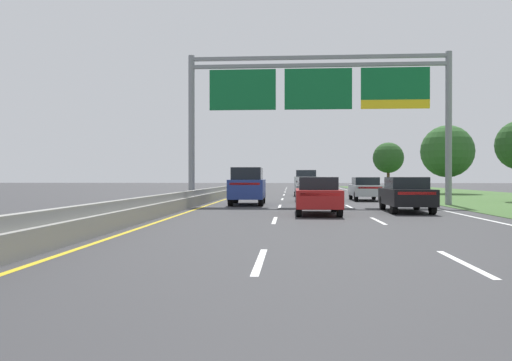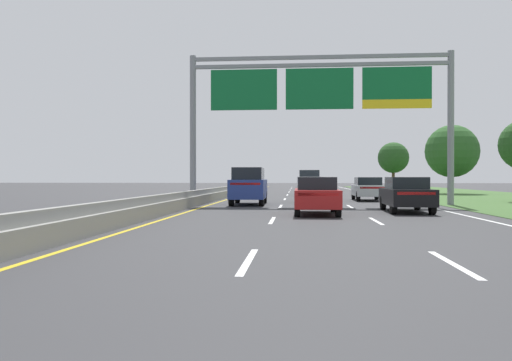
% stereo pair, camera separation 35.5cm
% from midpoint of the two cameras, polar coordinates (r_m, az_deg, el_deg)
% --- Properties ---
extents(ground_plane, '(220.00, 220.00, 0.00)m').
position_cam_midpoint_polar(ground_plane, '(33.95, 5.74, -2.29)').
color(ground_plane, '#333335').
extents(lane_striping, '(11.96, 106.00, 0.01)m').
position_cam_midpoint_polar(lane_striping, '(33.49, 5.76, -2.32)').
color(lane_striping, white).
rests_on(lane_striping, ground).
extents(median_barrier_concrete, '(0.60, 110.00, 0.85)m').
position_cam_midpoint_polar(median_barrier_concrete, '(34.36, -5.34, -1.66)').
color(median_barrier_concrete, gray).
rests_on(median_barrier_concrete, ground).
extents(overhead_sign_gantry, '(15.06, 0.42, 8.68)m').
position_cam_midpoint_polar(overhead_sign_gantry, '(29.67, 6.63, 9.35)').
color(overhead_sign_gantry, gray).
rests_on(overhead_sign_gantry, ground).
extents(pickup_truck_white, '(2.11, 5.44, 2.20)m').
position_cam_midpoint_polar(pickup_truck_white, '(44.16, 5.41, -0.28)').
color(pickup_truck_white, silver).
rests_on(pickup_truck_white, ground).
extents(car_silver_right_lane_sedan, '(1.85, 4.41, 1.57)m').
position_cam_midpoint_polar(car_silver_right_lane_sedan, '(35.09, 11.87, -0.87)').
color(car_silver_right_lane_sedan, '#B2B5BA').
rests_on(car_silver_right_lane_sedan, ground).
extents(car_grey_centre_lane_sedan, '(1.90, 4.43, 1.57)m').
position_cam_midpoint_polar(car_grey_centre_lane_sedan, '(32.65, 5.82, -0.96)').
color(car_grey_centre_lane_sedan, slate).
rests_on(car_grey_centre_lane_sedan, ground).
extents(car_black_right_lane_sedan, '(1.91, 4.44, 1.57)m').
position_cam_midpoint_polar(car_black_right_lane_sedan, '(23.86, 16.06, -1.44)').
color(car_black_right_lane_sedan, black).
rests_on(car_black_right_lane_sedan, ground).
extents(car_blue_left_lane_suv, '(1.97, 4.73, 2.11)m').
position_cam_midpoint_polar(car_blue_left_lane_suv, '(29.03, -1.30, -0.56)').
color(car_blue_left_lane_suv, navy).
rests_on(car_blue_left_lane_suv, ground).
extents(car_red_centre_lane_sedan, '(1.84, 4.41, 1.57)m').
position_cam_midpoint_polar(car_red_centre_lane_sedan, '(21.63, 6.44, -1.61)').
color(car_red_centre_lane_sedan, maroon).
rests_on(car_red_centre_lane_sedan, ground).
extents(roadside_tree_far, '(4.97, 4.97, 6.54)m').
position_cam_midpoint_polar(roadside_tree_far, '(51.71, 20.48, 3.08)').
color(roadside_tree_far, '#4C3823').
rests_on(roadside_tree_far, ground).
extents(roadside_tree_distant, '(3.83, 3.83, 5.94)m').
position_cam_midpoint_polar(roadside_tree_distant, '(65.55, 14.47, 2.48)').
color(roadside_tree_distant, '#4C3823').
rests_on(roadside_tree_distant, ground).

